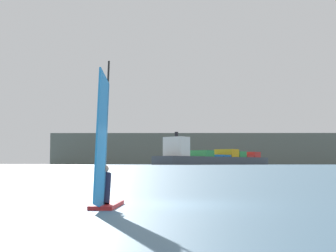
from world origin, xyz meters
name	(u,v)px	position (x,y,z in m)	size (l,w,h in m)	color
ground_plane	(168,204)	(0.00, 0.00, 0.00)	(4000.00, 4000.00, 0.00)	#476B84
windsurfer	(104,170)	(-1.85, -1.47, 1.13)	(0.78, 3.18, 4.52)	red
cargo_ship	(215,158)	(46.85, 615.67, 8.58)	(161.01, 187.57, 38.64)	#3F444C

